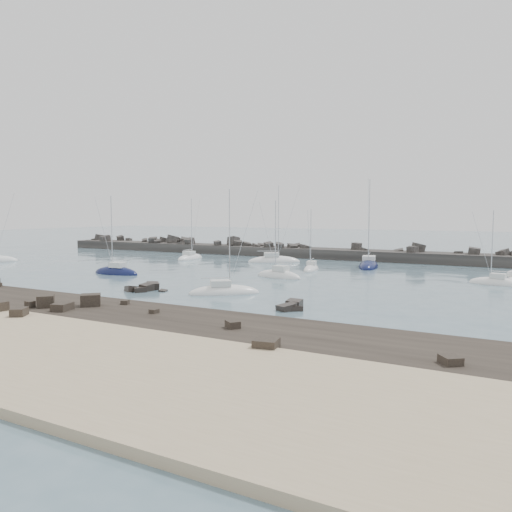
# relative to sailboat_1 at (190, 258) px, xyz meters

# --- Properties ---
(ground) EXTENTS (400.00, 400.00, 0.00)m
(ground) POSITION_rel_sailboat_1_xyz_m (22.42, -23.74, -0.13)
(ground) COLOR slate
(ground) RESTS_ON ground
(rock_shelf) EXTENTS (140.00, 12.00, 1.76)m
(rock_shelf) POSITION_rel_sailboat_1_xyz_m (22.37, -45.74, -0.12)
(rock_shelf) COLOR black
(rock_shelf) RESTS_ON ground
(rock_cluster_near) EXTENTS (4.57, 3.80, 1.50)m
(rock_cluster_near) POSITION_rel_sailboat_1_xyz_m (18.09, -33.25, 0.01)
(rock_cluster_near) COLOR black
(rock_cluster_near) RESTS_ON ground
(rock_cluster_far) EXTENTS (2.45, 3.87, 1.23)m
(rock_cluster_far) POSITION_rel_sailboat_1_xyz_m (36.90, -34.94, 0.02)
(rock_cluster_far) COLOR black
(rock_cluster_far) RESTS_ON ground
(breakwater) EXTENTS (115.00, 6.59, 5.23)m
(breakwater) POSITION_rel_sailboat_1_xyz_m (14.31, 14.27, 0.20)
(breakwater) COLOR #2B2826
(breakwater) RESTS_ON ground
(sailboat_1) EXTENTS (3.05, 7.91, 12.27)m
(sailboat_1) POSITION_rel_sailboat_1_xyz_m (0.00, 0.00, 0.00)
(sailboat_1) COLOR white
(sailboat_1) RESTS_ON ground
(sailboat_2) EXTENTS (7.55, 2.65, 12.03)m
(sailboat_2) POSITION_rel_sailboat_1_xyz_m (4.35, -23.51, 0.02)
(sailboat_2) COLOR #0F153F
(sailboat_2) RESTS_ON ground
(sailboat_3) EXTENTS (9.26, 7.26, 14.41)m
(sailboat_3) POSITION_rel_sailboat_1_xyz_m (16.38, 2.31, 0.00)
(sailboat_3) COLOR white
(sailboat_3) RESTS_ON ground
(sailboat_4) EXTENTS (7.21, 3.30, 11.24)m
(sailboat_4) POSITION_rel_sailboat_1_xyz_m (26.18, -15.76, 0.02)
(sailboat_4) COLOR white
(sailboat_4) RESTS_ON ground
(sailboat_5) EXTENTS (3.05, 6.46, 9.98)m
(sailboat_5) POSITION_rel_sailboat_1_xyz_m (26.78, -5.87, -0.00)
(sailboat_5) COLOR white
(sailboat_5) RESTS_ON ground
(sailboat_6) EXTENTS (7.41, 6.62, 12.06)m
(sailboat_6) POSITION_rel_sailboat_1_xyz_m (27.01, -30.76, -0.00)
(sailboat_6) COLOR white
(sailboat_6) RESTS_ON ground
(sailboat_7) EXTENTS (4.87, 9.88, 14.97)m
(sailboat_7) POSITION_rel_sailboat_1_xyz_m (33.19, 2.41, 0.01)
(sailboat_7) COLOR #0F153F
(sailboat_7) RESTS_ON ground
(sailboat_8) EXTENTS (6.25, 2.68, 9.77)m
(sailboat_8) POSITION_rel_sailboat_1_xyz_m (52.06, -9.15, -0.00)
(sailboat_8) COLOR white
(sailboat_8) RESTS_ON ground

